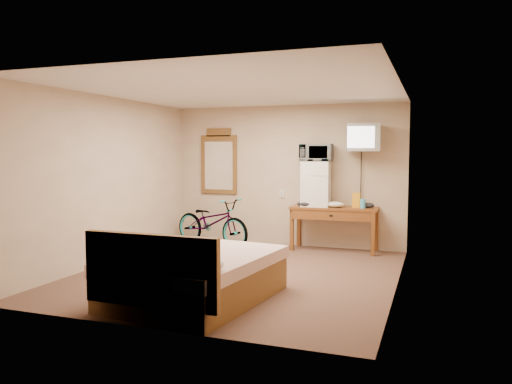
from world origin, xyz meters
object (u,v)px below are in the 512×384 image
at_px(bicycle, 212,222).
at_px(wall_mirror, 219,162).
at_px(bed, 193,275).
at_px(desk, 334,214).
at_px(blue_cup, 363,204).
at_px(crt_television, 363,138).
at_px(microwave, 316,153).
at_px(mini_fridge, 316,184).

bearing_deg(bicycle, wall_mirror, 28.42).
bearing_deg(bed, wall_mirror, 109.70).
bearing_deg(desk, blue_cup, -2.45).
relative_size(blue_cup, bicycle, 0.09).
distance_m(crt_television, wall_mirror, 2.73).
height_order(wall_mirror, bed, wall_mirror).
relative_size(blue_cup, bed, 0.07).
relative_size(microwave, bed, 0.26).
distance_m(desk, mini_fridge, 0.59).
relative_size(blue_cup, wall_mirror, 0.13).
bearing_deg(bed, mini_fridge, 79.99).
bearing_deg(bed, microwave, 79.99).
height_order(microwave, blue_cup, microwave).
bearing_deg(microwave, wall_mirror, 169.00).
distance_m(desk, crt_television, 1.35).
bearing_deg(desk, bed, -105.25).
height_order(mini_fridge, wall_mirror, wall_mirror).
height_order(crt_television, bicycle, crt_television).
height_order(desk, bicycle, bicycle).
distance_m(blue_cup, bed, 3.68).
xyz_separation_m(crt_television, bicycle, (-2.58, -0.30, -1.48)).
bearing_deg(bed, crt_television, 67.91).
xyz_separation_m(microwave, blue_cup, (0.80, -0.06, -0.84)).
xyz_separation_m(mini_fridge, microwave, (0.00, 0.00, 0.53)).
bearing_deg(desk, crt_television, 2.88).
bearing_deg(wall_mirror, bed, -70.30).
bearing_deg(wall_mirror, desk, -7.03).
distance_m(crt_television, bed, 4.01).
height_order(blue_cup, crt_television, crt_television).
xyz_separation_m(blue_cup, bed, (-1.41, -3.36, -0.53)).
bearing_deg(desk, wall_mirror, 172.97).
bearing_deg(microwave, mini_fridge, -127.68).
relative_size(wall_mirror, bed, 0.58).
bearing_deg(blue_cup, desk, 177.55).
xyz_separation_m(blue_cup, bicycle, (-2.61, -0.26, -0.40)).
bearing_deg(mini_fridge, blue_cup, -4.34).
bearing_deg(wall_mirror, crt_television, -5.35).
relative_size(microwave, wall_mirror, 0.44).
xyz_separation_m(desk, wall_mirror, (-2.23, 0.27, 0.85)).
xyz_separation_m(blue_cup, wall_mirror, (-2.71, 0.30, 0.66)).
relative_size(microwave, blue_cup, 3.53).
bearing_deg(bicycle, bed, -141.15).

